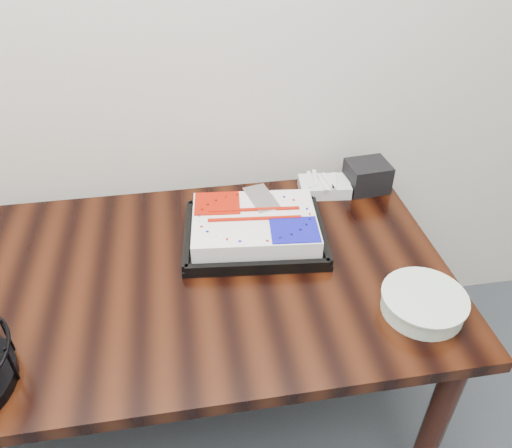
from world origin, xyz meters
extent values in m
plane|color=silver|center=(0.00, 2.50, 1.35)|extent=(5.00, 0.00, 5.00)
cube|color=black|center=(0.00, 2.00, 0.73)|extent=(1.80, 0.90, 0.04)
cylinder|color=black|center=(0.82, 1.63, 0.35)|extent=(0.07, 0.07, 0.71)
cylinder|color=black|center=(0.82, 2.37, 0.35)|extent=(0.07, 0.07, 0.71)
cube|color=black|center=(0.35, 2.13, 0.76)|extent=(0.47, 0.39, 0.02)
cube|color=white|center=(0.35, 2.13, 0.80)|extent=(0.41, 0.32, 0.07)
cube|color=#A11103|center=(0.24, 2.20, 0.84)|extent=(0.16, 0.14, 0.00)
cube|color=#0E0FA0|center=(0.47, 2.05, 0.84)|extent=(0.16, 0.14, 0.00)
cube|color=silver|center=(0.38, 2.22, 0.84)|extent=(0.11, 0.17, 0.00)
cylinder|color=white|center=(0.75, 1.75, 0.77)|extent=(0.22, 0.22, 0.05)
cylinder|color=white|center=(0.75, 1.75, 0.80)|extent=(0.23, 0.23, 0.01)
cube|color=silver|center=(0.64, 2.35, 0.77)|extent=(0.19, 0.13, 0.04)
cube|color=black|center=(0.80, 2.35, 0.80)|extent=(0.15, 0.13, 0.10)
camera|label=1|loc=(0.16, 0.90, 1.75)|focal=35.00mm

